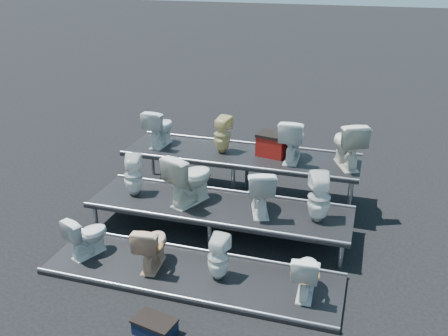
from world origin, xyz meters
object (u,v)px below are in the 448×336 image
(toilet_7, at_px, (319,198))
(step_stool, at_px, (155,328))
(toilet_10, at_px, (292,139))
(red_crate, at_px, (273,146))
(toilet_2, at_px, (218,258))
(toilet_6, at_px, (260,190))
(toilet_11, at_px, (348,143))
(toilet_1, at_px, (152,245))
(toilet_3, at_px, (306,273))
(toilet_5, at_px, (190,178))
(toilet_9, at_px, (222,135))
(toilet_0, at_px, (87,235))
(toilet_4, at_px, (133,175))
(toilet_8, at_px, (160,127))

(toilet_7, xyz_separation_m, step_stool, (-1.57, -2.51, -0.75))
(toilet_7, height_order, toilet_10, toilet_10)
(red_crate, bearing_deg, toilet_2, -81.65)
(toilet_6, height_order, step_stool, toilet_6)
(toilet_7, height_order, toilet_11, toilet_11)
(toilet_1, relative_size, step_stool, 1.41)
(red_crate, bearing_deg, toilet_3, -57.55)
(toilet_5, bearing_deg, step_stool, 124.53)
(toilet_2, height_order, toilet_9, toilet_9)
(toilet_1, bearing_deg, toilet_7, -153.15)
(toilet_3, xyz_separation_m, toilet_5, (-2.08, 1.30, 0.50))
(toilet_0, xyz_separation_m, red_crate, (2.17, 2.72, 0.66))
(step_stool, bearing_deg, red_crate, 93.16)
(toilet_3, bearing_deg, toilet_9, -55.63)
(red_crate, bearing_deg, toilet_10, -6.89)
(toilet_11, relative_size, red_crate, 1.63)
(toilet_4, height_order, toilet_9, toilet_9)
(toilet_2, distance_m, toilet_8, 3.36)
(toilet_6, height_order, toilet_10, toilet_10)
(toilet_2, bearing_deg, toilet_0, 6.04)
(toilet_0, xyz_separation_m, toilet_3, (3.21, 0.00, 0.00))
(toilet_9, bearing_deg, toilet_10, -165.94)
(toilet_2, bearing_deg, toilet_8, -46.89)
(toilet_1, distance_m, red_crate, 3.02)
(toilet_2, bearing_deg, toilet_3, -173.96)
(toilet_5, bearing_deg, toilet_7, -156.33)
(toilet_2, bearing_deg, toilet_5, -49.56)
(toilet_4, bearing_deg, toilet_6, 162.82)
(toilet_3, distance_m, toilet_9, 3.34)
(step_stool, bearing_deg, toilet_4, 131.76)
(toilet_4, relative_size, toilet_8, 0.97)
(toilet_4, xyz_separation_m, red_crate, (2.04, 1.42, 0.23))
(toilet_11, bearing_deg, toilet_5, 6.08)
(toilet_0, xyz_separation_m, toilet_7, (3.18, 1.30, 0.46))
(toilet_9, bearing_deg, toilet_3, 140.77)
(red_crate, xyz_separation_m, step_stool, (-0.56, -3.93, -0.95))
(toilet_2, height_order, toilet_4, toilet_4)
(toilet_1, xyz_separation_m, toilet_5, (0.09, 1.30, 0.49))
(toilet_1, relative_size, toilet_3, 1.06)
(toilet_5, distance_m, toilet_10, 1.95)
(toilet_0, distance_m, toilet_4, 1.37)
(toilet_0, height_order, toilet_9, toilet_9)
(toilet_2, bearing_deg, red_crate, -87.14)
(toilet_1, height_order, toilet_2, toilet_1)
(toilet_7, bearing_deg, toilet_5, -15.31)
(toilet_5, height_order, toilet_7, toilet_5)
(toilet_0, bearing_deg, toilet_8, -67.13)
(red_crate, bearing_deg, toilet_1, -101.09)
(toilet_0, distance_m, toilet_3, 3.21)
(toilet_1, relative_size, toilet_4, 0.99)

